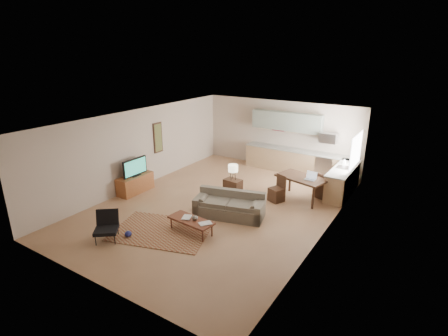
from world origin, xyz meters
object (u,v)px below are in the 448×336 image
Objects in this scene: armchair at (106,227)px; dining_table at (301,188)px; coffee_table at (191,226)px; sofa at (229,205)px; tv_credenza at (135,184)px; console_table at (233,189)px.

dining_table is at bearing 18.66° from armchair.
sofa is at bearing 80.69° from coffee_table.
dining_table is at bearing 25.96° from tv_credenza.
dining_table reaches higher than sofa.
dining_table reaches higher than tv_credenza.
coffee_table is at bearing -78.91° from console_table.
console_table is (-0.59, 1.17, -0.04)m from sofa.
dining_table is (1.30, 2.25, 0.03)m from sofa.
armchair is (-1.90, -2.79, 0.01)m from sofa.
armchair is 0.57× the size of tv_credenza.
armchair is at bearing -56.96° from tv_credenza.
coffee_table is 0.99× the size of tv_credenza.
sofa is at bearing 16.79° from armchair.
tv_credenza is (-1.72, 2.64, -0.07)m from armchair.
coffee_table is 2.53m from console_table.
sofa is at bearing -106.06° from dining_table.
console_table is at bearing 100.71° from coffee_table.
dining_table is at bearing 70.62° from coffee_table.
coffee_table is 1.73× the size of armchair.
console_table is (-0.24, 2.51, 0.13)m from coffee_table.
tv_credenza is at bearing -150.76° from console_table.
dining_table reaches higher than coffee_table.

